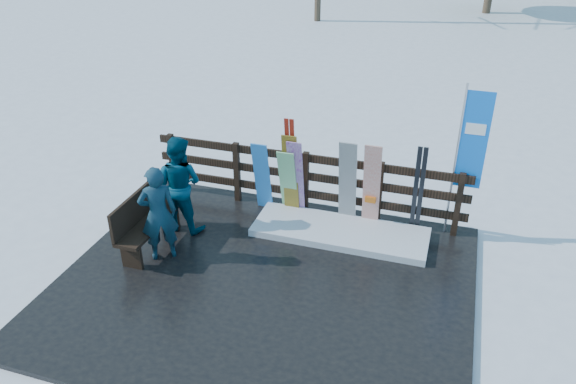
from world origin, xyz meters
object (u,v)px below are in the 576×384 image
(snowboard_0, at_px, (262,177))
(person_back, at_px, (179,184))
(snowboard_3, at_px, (296,179))
(rental_flag, at_px, (469,146))
(snowboard_1, at_px, (288,182))
(snowboard_2, at_px, (291,176))
(snowboard_5, at_px, (371,187))
(person_front, at_px, (158,214))
(bench, at_px, (145,218))
(snowboard_4, at_px, (348,183))

(snowboard_0, xyz_separation_m, person_back, (-1.11, -0.94, 0.16))
(snowboard_3, bearing_deg, rental_flag, 5.66)
(snowboard_1, height_order, snowboard_3, snowboard_3)
(snowboard_1, relative_size, rental_flag, 0.51)
(snowboard_1, bearing_deg, snowboard_2, 0.00)
(snowboard_2, bearing_deg, rental_flag, 5.46)
(rental_flag, xyz_separation_m, person_back, (-4.46, -1.21, -0.77))
(snowboard_5, xyz_separation_m, rental_flag, (1.42, 0.27, 0.81))
(snowboard_0, bearing_deg, rental_flag, 4.61)
(snowboard_2, bearing_deg, snowboard_3, -0.00)
(person_front, bearing_deg, person_back, -119.55)
(snowboard_5, bearing_deg, bench, -153.88)
(snowboard_1, relative_size, snowboard_4, 0.83)
(bench, relative_size, person_front, 0.95)
(bench, distance_m, person_back, 0.81)
(snowboard_4, bearing_deg, snowboard_3, 180.00)
(person_front, bearing_deg, snowboard_4, -179.78)
(snowboard_2, bearing_deg, person_back, -150.04)
(snowboard_0, bearing_deg, snowboard_5, -0.00)
(snowboard_3, distance_m, rental_flag, 2.87)
(snowboard_4, bearing_deg, snowboard_1, 180.00)
(snowboard_0, height_order, person_back, person_back)
(snowboard_1, xyz_separation_m, snowboard_2, (0.05, 0.00, 0.14))
(snowboard_1, bearing_deg, person_front, -129.29)
(snowboard_2, distance_m, rental_flag, 2.95)
(snowboard_3, bearing_deg, snowboard_2, 180.00)
(snowboard_0, distance_m, snowboard_4, 1.52)
(snowboard_3, bearing_deg, snowboard_4, 0.00)
(person_back, bearing_deg, snowboard_4, -155.50)
(snowboard_2, xyz_separation_m, person_front, (-1.54, -1.82, 0.00))
(rental_flag, bearing_deg, snowboard_2, -174.54)
(snowboard_2, relative_size, snowboard_5, 0.99)
(snowboard_3, xyz_separation_m, person_front, (-1.64, -1.82, 0.05))
(person_front, distance_m, person_back, 0.89)
(snowboard_0, relative_size, rental_flag, 0.53)
(person_back, bearing_deg, snowboard_0, -134.88)
(snowboard_2, bearing_deg, bench, -139.66)
(snowboard_1, distance_m, rental_flag, 3.04)
(snowboard_4, xyz_separation_m, snowboard_5, (0.40, 0.00, 0.00))
(person_front, bearing_deg, bench, -63.23)
(person_back, bearing_deg, person_front, 100.79)
(snowboard_4, xyz_separation_m, person_front, (-2.54, -1.82, -0.00))
(snowboard_0, height_order, snowboard_2, snowboard_2)
(snowboard_0, relative_size, snowboard_4, 0.87)
(person_back, bearing_deg, snowboard_3, -146.65)
(snowboard_0, bearing_deg, snowboard_4, -0.00)
(snowboard_5, bearing_deg, rental_flag, 10.74)
(bench, xyz_separation_m, snowboard_2, (1.91, 1.63, 0.27))
(snowboard_5, relative_size, rental_flag, 0.61)
(bench, xyz_separation_m, rental_flag, (4.74, 1.90, 1.09))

